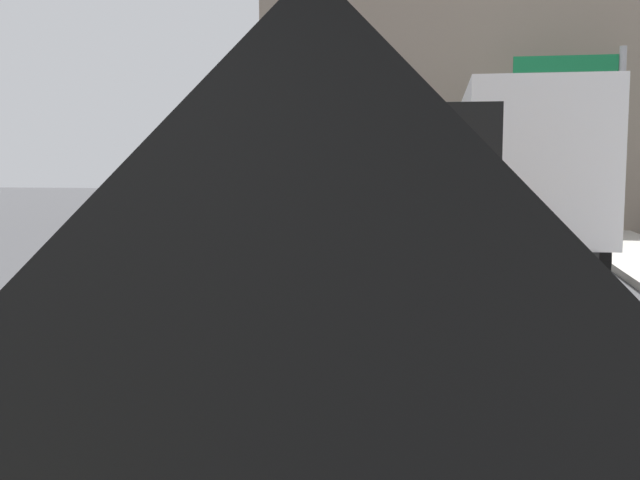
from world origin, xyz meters
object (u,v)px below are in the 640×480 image
at_px(roadwork_sign, 313,438).
at_px(highway_guide_sign, 589,110).
at_px(box_truck, 520,174).
at_px(traffic_cone_mid_lane, 407,339).
at_px(arrow_board_trailer, 428,296).
at_px(pickup_car, 191,251).

relative_size(roadwork_sign, highway_guide_sign, 0.47).
height_order(box_truck, highway_guide_sign, highway_guide_sign).
height_order(highway_guide_sign, traffic_cone_mid_lane, highway_guide_sign).
bearing_deg(arrow_board_trailer, pickup_car, 153.27).
xyz_separation_m(box_truck, highway_guide_sign, (2.01, 4.99, 1.61)).
bearing_deg(pickup_car, roadwork_sign, -66.88).
bearing_deg(box_truck, arrow_board_trailer, -102.84).
relative_size(box_truck, highway_guide_sign, 1.51).
relative_size(roadwork_sign, traffic_cone_mid_lane, 3.21).
xyz_separation_m(pickup_car, highway_guide_sign, (7.10, 9.49, 2.72)).
bearing_deg(roadwork_sign, traffic_cone_mid_lane, 92.65).
relative_size(pickup_car, highway_guide_sign, 1.01).
relative_size(roadwork_sign, pickup_car, 0.46).
bearing_deg(box_truck, highway_guide_sign, 68.08).
bearing_deg(box_truck, pickup_car, -138.53).
height_order(pickup_car, traffic_cone_mid_lane, pickup_car).
bearing_deg(arrow_board_trailer, traffic_cone_mid_lane, -93.79).
height_order(arrow_board_trailer, traffic_cone_mid_lane, arrow_board_trailer).
bearing_deg(roadwork_sign, pickup_car, 113.12).
distance_m(box_truck, traffic_cone_mid_lane, 8.28).
relative_size(arrow_board_trailer, box_truck, 0.36).
bearing_deg(traffic_cone_mid_lane, highway_guide_sign, 74.67).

